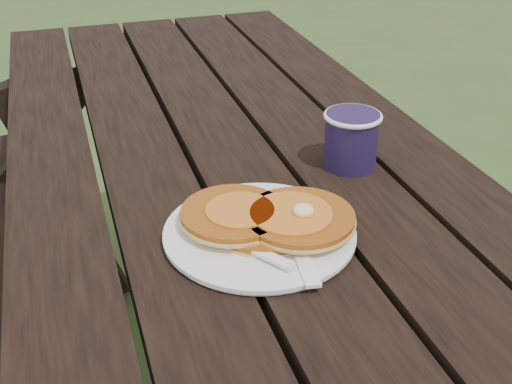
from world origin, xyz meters
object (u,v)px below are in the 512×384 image
object	(u,v)px
coffee_cup	(351,136)
picnic_table	(237,322)
pancake_stack	(268,218)
plate	(260,234)

from	to	relation	value
coffee_cup	picnic_table	bearing A→B (deg)	150.04
picnic_table	pancake_stack	bearing A→B (deg)	-94.93
pancake_stack	coffee_cup	size ratio (longest dim) A/B	2.45
plate	picnic_table	bearing A→B (deg)	81.95
plate	coffee_cup	distance (m)	0.27
plate	pancake_stack	world-z (taller)	pancake_stack
pancake_stack	coffee_cup	bearing A→B (deg)	37.80
pancake_stack	coffee_cup	distance (m)	0.25
picnic_table	coffee_cup	world-z (taller)	coffee_cup
picnic_table	plate	world-z (taller)	plate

